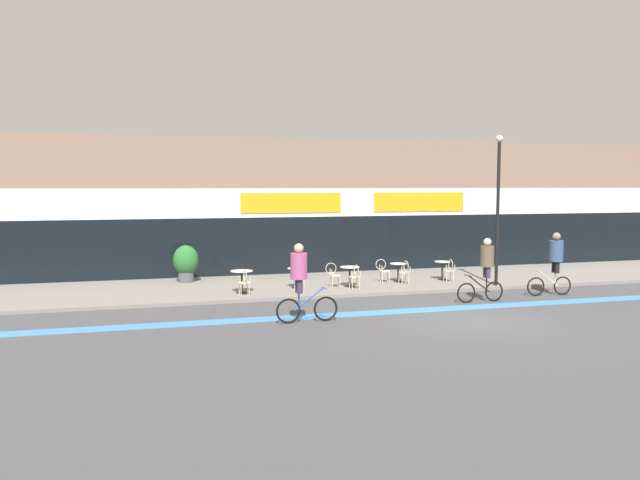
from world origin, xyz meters
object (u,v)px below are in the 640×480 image
(cyclist_0, at_px, (486,264))
(cyclist_1, at_px, (301,276))
(cafe_chair_0_near, at_px, (245,281))
(cafe_chair_4_near, at_px, (450,269))
(cafe_chair_1_near, at_px, (300,276))
(bistro_table_2, at_px, (350,272))
(cafe_chair_3_side, at_px, (383,269))
(bistro_table_1, at_px, (296,274))
(lamp_post, at_px, (498,200))
(bistro_table_4, at_px, (442,267))
(bistro_table_0, at_px, (242,277))
(planter_pot, at_px, (186,262))
(cafe_chair_2_near, at_px, (355,275))
(cafe_chair_3_near, at_px, (405,271))
(bistro_table_3, at_px, (398,269))
(cyclist_2, at_px, (555,258))
(cafe_chair_2_side, at_px, (333,273))

(cyclist_0, distance_m, cyclist_1, 6.77)
(cafe_chair_0_near, bearing_deg, cafe_chair_4_near, -87.29)
(cafe_chair_1_near, relative_size, cyclist_1, 0.40)
(bistro_table_2, height_order, cafe_chair_3_side, cafe_chair_3_side)
(cafe_chair_4_near, bearing_deg, bistro_table_1, 91.00)
(lamp_post, bearing_deg, cafe_chair_3_side, 154.20)
(bistro_table_4, height_order, cafe_chair_3_side, cafe_chair_3_side)
(cafe_chair_0_near, xyz_separation_m, cafe_chair_1_near, (2.06, 0.56, 0.00))
(bistro_table_0, xyz_separation_m, cafe_chair_4_near, (8.10, 0.27, -0.04))
(cafe_chair_4_near, relative_size, planter_pot, 0.63)
(bistro_table_1, xyz_separation_m, planter_pot, (-3.77, 2.48, 0.26))
(cafe_chair_2_near, distance_m, cyclist_1, 5.34)
(cafe_chair_3_near, distance_m, cafe_chair_3_side, 0.89)
(cafe_chair_3_near, bearing_deg, bistro_table_4, -74.18)
(bistro_table_4, bearing_deg, lamp_post, -54.77)
(bistro_table_3, xyz_separation_m, bistro_table_4, (1.88, 0.00, 0.01))
(cafe_chair_3_near, distance_m, cyclist_0, 3.79)
(bistro_table_1, height_order, cafe_chair_3_side, cafe_chair_3_side)
(bistro_table_3, distance_m, cafe_chair_3_side, 0.63)
(bistro_table_4, relative_size, cafe_chair_2_near, 0.81)
(cafe_chair_2_near, bearing_deg, cafe_chair_3_side, -54.69)
(bistro_table_2, bearing_deg, cafe_chair_4_near, -0.37)
(bistro_table_0, xyz_separation_m, cyclist_1, (0.97, -4.64, 0.63))
(cafe_chair_3_near, relative_size, cafe_chair_3_side, 1.00)
(bistro_table_3, bearing_deg, cyclist_1, -133.57)
(cafe_chair_3_side, relative_size, cyclist_0, 0.43)
(bistro_table_0, xyz_separation_m, cafe_chair_1_near, (2.06, -0.07, -0.04))
(bistro_table_0, bearing_deg, cafe_chair_3_near, 2.40)
(cafe_chair_1_near, distance_m, lamp_post, 7.86)
(cyclist_0, relative_size, cyclist_2, 0.96)
(cafe_chair_1_near, distance_m, cafe_chair_2_near, 2.01)
(bistro_table_3, xyz_separation_m, lamp_post, (3.17, -1.83, 2.68))
(cafe_chair_2_side, height_order, cyclist_2, cyclist_2)
(cafe_chair_1_near, distance_m, cyclist_2, 8.96)
(bistro_table_2, distance_m, cafe_chair_2_side, 0.63)
(cafe_chair_4_near, height_order, cyclist_2, cyclist_2)
(bistro_table_1, height_order, cafe_chair_1_near, cafe_chair_1_near)
(bistro_table_1, bearing_deg, bistro_table_3, 4.54)
(cafe_chair_1_near, xyz_separation_m, cafe_chair_4_near, (6.04, 0.33, 0.00))
(cafe_chair_0_near, relative_size, cafe_chair_3_side, 1.00)
(bistro_table_1, relative_size, bistro_table_2, 0.98)
(bistro_table_2, height_order, cyclist_2, cyclist_2)
(cafe_chair_0_near, distance_m, cyclist_0, 8.04)
(cafe_chair_3_side, relative_size, planter_pot, 0.63)
(bistro_table_1, height_order, cafe_chair_2_side, cafe_chair_2_side)
(bistro_table_0, relative_size, bistro_table_1, 1.07)
(bistro_table_4, relative_size, cafe_chair_4_near, 0.81)
(lamp_post, bearing_deg, bistro_table_0, 174.28)
(bistro_table_1, bearing_deg, bistro_table_4, 3.17)
(bistro_table_1, xyz_separation_m, bistro_table_3, (4.16, 0.33, -0.00))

